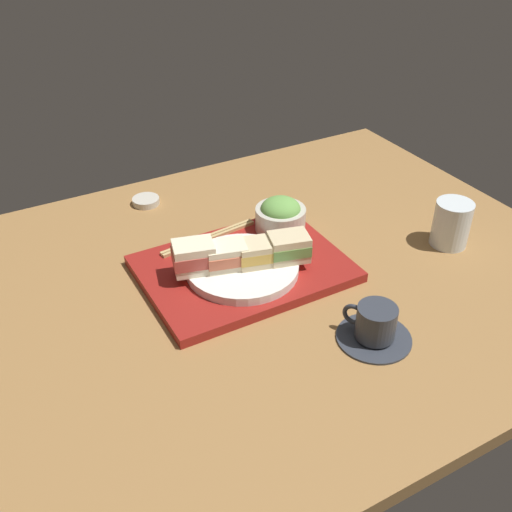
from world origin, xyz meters
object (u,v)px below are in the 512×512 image
(drinking_glass, at_px, (451,224))
(salad_bowl, at_px, (281,215))
(sandwich_inner_far, at_px, (226,255))
(chopsticks_pair, at_px, (209,238))
(sandwich_farmost, at_px, (194,257))
(coffee_cup, at_px, (375,326))
(small_sauce_dish, at_px, (146,201))
(sandwich_plate, at_px, (242,267))
(sandwich_nearmost, at_px, (289,247))
(sandwich_inner_near, at_px, (258,252))

(drinking_glass, bearing_deg, salad_bowl, -33.59)
(sandwich_inner_far, xyz_separation_m, chopsticks_pair, (-0.02, -0.13, -0.04))
(sandwich_farmost, relative_size, coffee_cup, 0.70)
(sandwich_inner_far, distance_m, salad_bowl, 0.20)
(coffee_cup, relative_size, small_sauce_dish, 2.05)
(sandwich_plate, distance_m, chopsticks_pair, 0.14)
(sandwich_inner_far, relative_size, small_sauce_dish, 1.41)
(sandwich_plate, relative_size, chopsticks_pair, 0.98)
(drinking_glass, bearing_deg, sandwich_nearmost, -11.56)
(salad_bowl, relative_size, chopsticks_pair, 0.48)
(sandwich_inner_near, bearing_deg, sandwich_inner_far, -17.08)
(chopsticks_pair, distance_m, drinking_glass, 0.51)
(salad_bowl, bearing_deg, sandwich_nearmost, 65.51)
(chopsticks_pair, height_order, coffee_cup, coffee_cup)
(sandwich_plate, height_order, sandwich_nearmost, sandwich_nearmost)
(salad_bowl, xyz_separation_m, drinking_glass, (-0.30, 0.20, -0.00))
(small_sauce_dish, bearing_deg, sandwich_nearmost, 109.97)
(sandwich_inner_near, height_order, salad_bowl, salad_bowl)
(sandwich_inner_near, relative_size, salad_bowl, 0.83)
(sandwich_farmost, distance_m, chopsticks_pair, 0.14)
(coffee_cup, bearing_deg, sandwich_plate, -65.80)
(sandwich_nearmost, height_order, sandwich_inner_near, sandwich_nearmost)
(coffee_cup, xyz_separation_m, drinking_glass, (-0.33, -0.16, 0.02))
(sandwich_inner_near, bearing_deg, coffee_cup, 109.23)
(salad_bowl, relative_size, small_sauce_dish, 1.69)
(sandwich_inner_near, relative_size, sandwich_inner_far, 1.00)
(chopsticks_pair, relative_size, drinking_glass, 2.25)
(sandwich_farmost, bearing_deg, small_sauce_dish, -94.74)
(sandwich_farmost, bearing_deg, sandwich_plate, 162.92)
(sandwich_inner_near, height_order, coffee_cup, sandwich_inner_near)
(sandwich_inner_near, distance_m, chopsticks_pair, 0.15)
(sandwich_nearmost, relative_size, salad_bowl, 0.82)
(sandwich_nearmost, distance_m, sandwich_inner_near, 0.06)
(sandwich_farmost, distance_m, salad_bowl, 0.24)
(sandwich_plate, relative_size, sandwich_nearmost, 2.48)
(salad_bowl, bearing_deg, sandwich_farmost, 17.07)
(coffee_cup, xyz_separation_m, small_sauce_dish, (0.18, -0.63, -0.02))
(sandwich_inner_far, height_order, small_sauce_dish, sandwich_inner_far)
(chopsticks_pair, xyz_separation_m, small_sauce_dish, (0.05, -0.24, -0.02))
(sandwich_nearmost, distance_m, coffee_cup, 0.24)
(small_sauce_dish, bearing_deg, sandwich_inner_near, 102.87)
(sandwich_inner_far, height_order, chopsticks_pair, sandwich_inner_far)
(salad_bowl, bearing_deg, chopsticks_pair, -13.68)
(sandwich_nearmost, bearing_deg, chopsticks_pair, -59.58)
(sandwich_plate, xyz_separation_m, sandwich_inner_far, (0.03, -0.01, 0.03))
(sandwich_inner_far, relative_size, salad_bowl, 0.83)
(sandwich_inner_far, bearing_deg, sandwich_nearmost, 162.92)
(sandwich_farmost, height_order, chopsticks_pair, sandwich_farmost)
(sandwich_inner_near, height_order, drinking_glass, drinking_glass)
(sandwich_inner_far, relative_size, chopsticks_pair, 0.40)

